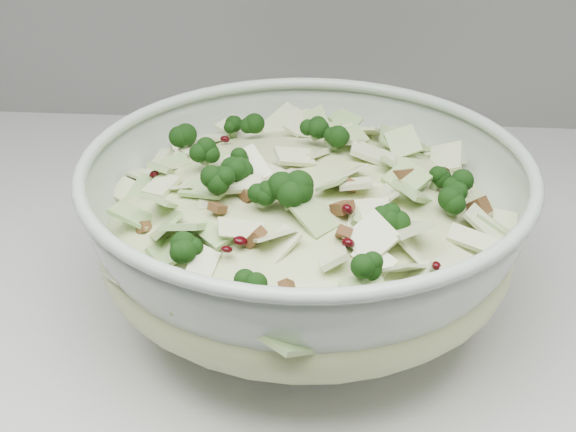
# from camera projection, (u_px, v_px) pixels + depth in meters

# --- Properties ---
(mixing_bowl) EXTENTS (0.37, 0.37, 0.13)m
(mixing_bowl) POSITION_uv_depth(u_px,v_px,m) (306.00, 234.00, 0.60)
(mixing_bowl) COLOR #B2C4B2
(mixing_bowl) RESTS_ON counter
(salad) EXTENTS (0.37, 0.37, 0.13)m
(salad) POSITION_uv_depth(u_px,v_px,m) (306.00, 210.00, 0.59)
(salad) COLOR beige
(salad) RESTS_ON mixing_bowl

